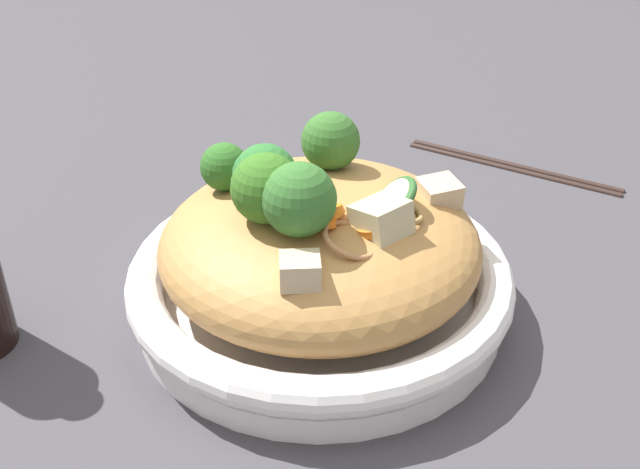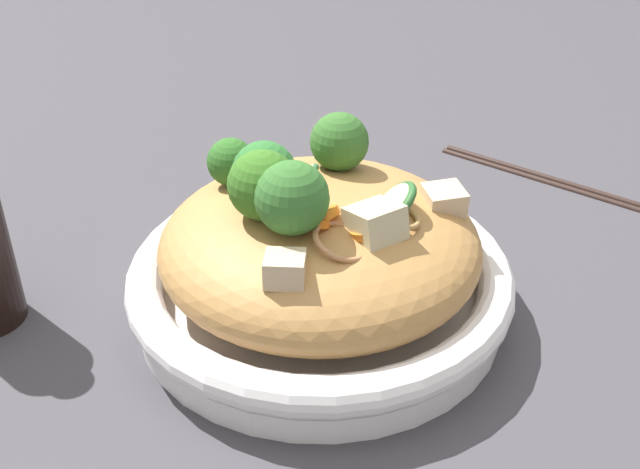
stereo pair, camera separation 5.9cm
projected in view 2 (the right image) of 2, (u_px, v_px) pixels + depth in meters
The scene contains 8 objects.
ground_plane at pixel (320, 309), 0.63m from camera, with size 3.00×3.00×0.00m, color #3F3C42.
serving_bowl at pixel (320, 284), 0.62m from camera, with size 0.30×0.30×0.05m.
noodle_heap at pixel (320, 244), 0.60m from camera, with size 0.25×0.25×0.09m.
broccoli_florets at pixel (283, 176), 0.56m from camera, with size 0.15×0.15×0.06m.
carrot_coins at pixel (315, 210), 0.56m from camera, with size 0.06×0.19×0.03m.
zucchini_slices at pixel (319, 188), 0.59m from camera, with size 0.10×0.14×0.04m.
chicken_chunks at pixel (376, 226), 0.55m from camera, with size 0.19×0.05×0.04m.
chopsticks_pair at pixel (544, 176), 0.81m from camera, with size 0.08×0.23×0.01m.
Camera 2 is at (-0.30, -0.40, 0.39)m, focal length 43.84 mm.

